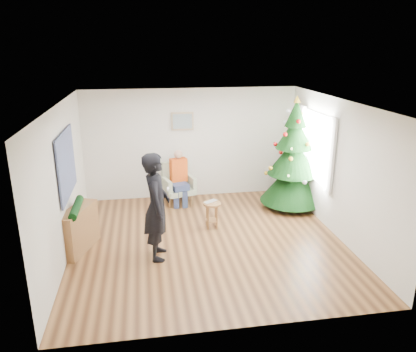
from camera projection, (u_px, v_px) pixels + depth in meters
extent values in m
plane|color=brown|center=(208.00, 241.00, 7.66)|extent=(5.00, 5.00, 0.00)
plane|color=white|center=(208.00, 103.00, 6.85)|extent=(5.00, 5.00, 0.00)
plane|color=silver|center=(191.00, 144.00, 9.60)|extent=(5.00, 0.00, 5.00)
plane|color=silver|center=(241.00, 239.00, 4.91)|extent=(5.00, 0.00, 5.00)
plane|color=silver|center=(63.00, 183.00, 6.88)|extent=(0.00, 5.00, 5.00)
plane|color=silver|center=(339.00, 169.00, 7.64)|extent=(0.00, 5.00, 5.00)
cube|color=white|center=(316.00, 147.00, 8.51)|extent=(0.04, 1.30, 1.40)
cube|color=white|center=(331.00, 156.00, 7.80)|extent=(0.05, 0.25, 1.50)
cube|color=white|center=(301.00, 139.00, 9.21)|extent=(0.05, 0.25, 1.50)
cylinder|color=#3F2816|center=(290.00, 199.00, 9.28)|extent=(0.11, 0.11, 0.32)
cone|color=black|center=(292.00, 182.00, 9.14)|extent=(1.39, 1.39, 0.91)
cone|color=black|center=(293.00, 157.00, 8.96)|extent=(1.11, 1.11, 0.80)
cone|color=black|center=(295.00, 133.00, 8.80)|extent=(0.81, 0.81, 0.70)
cone|color=black|center=(296.00, 113.00, 8.66)|extent=(0.47, 0.47, 0.59)
cone|color=gold|center=(297.00, 99.00, 8.57)|extent=(0.15, 0.15, 0.15)
cylinder|color=brown|center=(212.00, 204.00, 8.08)|extent=(0.36, 0.36, 0.04)
cylinder|color=brown|center=(212.00, 220.00, 8.19)|extent=(0.27, 0.27, 0.02)
imported|color=silver|center=(212.00, 202.00, 8.07)|extent=(0.35, 0.32, 0.02)
cube|color=#9FAB8A|center=(179.00, 191.00, 9.38)|extent=(0.76, 0.73, 0.12)
cube|color=#9FAB8A|center=(175.00, 173.00, 9.51)|extent=(0.64, 0.27, 0.60)
cube|color=#9FAB8A|center=(167.00, 186.00, 9.22)|extent=(0.22, 0.50, 0.30)
cube|color=#9FAB8A|center=(191.00, 182.00, 9.45)|extent=(0.22, 0.50, 0.30)
cube|color=navy|center=(180.00, 186.00, 9.28)|extent=(0.45, 0.46, 0.14)
cube|color=#D94F14|center=(178.00, 170.00, 9.36)|extent=(0.42, 0.29, 0.55)
sphere|color=tan|center=(178.00, 154.00, 9.23)|extent=(0.20, 0.20, 0.20)
imported|color=black|center=(157.00, 207.00, 6.83)|extent=(0.50, 0.72, 1.88)
cube|color=white|center=(168.00, 189.00, 6.73)|extent=(0.05, 0.13, 0.04)
cube|color=brown|center=(79.00, 229.00, 7.23)|extent=(0.62, 1.04, 0.80)
cylinder|color=black|center=(76.00, 208.00, 7.10)|extent=(0.14, 0.90, 0.14)
cube|color=black|center=(66.00, 164.00, 7.09)|extent=(0.03, 1.50, 1.15)
cube|color=tan|center=(182.00, 121.00, 9.37)|extent=(0.52, 0.03, 0.42)
cube|color=gray|center=(182.00, 121.00, 9.35)|extent=(0.44, 0.02, 0.34)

